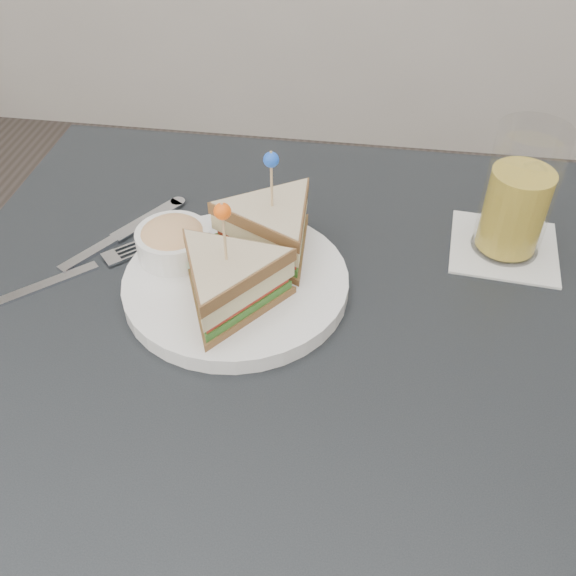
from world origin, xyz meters
The scene contains 5 objects.
table centered at (0.00, 0.00, 0.67)m, with size 0.80×0.80×0.75m.
plate_meal centered at (-0.05, 0.06, 0.79)m, with size 0.33×0.33×0.15m.
cutlery_fork centered at (-0.24, 0.06, 0.75)m, with size 0.15×0.14×0.01m.
cutlery_knife centered at (-0.22, 0.13, 0.75)m, with size 0.12×0.18×0.01m.
drink_set centered at (0.25, 0.18, 0.82)m, with size 0.14×0.14×0.16m.
Camera 1 is at (0.08, -0.48, 1.24)m, focal length 40.00 mm.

